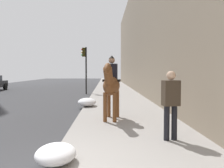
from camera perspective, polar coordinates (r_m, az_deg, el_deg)
mounted_horse_near at (r=8.49m, az=-0.17°, el=-0.12°), size 2.15×0.78×2.25m
pedestrian_greeting at (r=6.15m, az=13.53°, el=-3.77°), size 0.33×0.44×1.70m
traffic_light_near_curb at (r=19.65m, az=-6.32°, el=4.97°), size 0.20×0.44×3.74m
snow_pile_near at (r=4.80m, az=-12.96°, el=-15.55°), size 0.97×0.75×0.34m
snow_pile_far at (r=12.01m, az=-5.87°, el=-4.21°), size 1.15×0.88×0.40m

